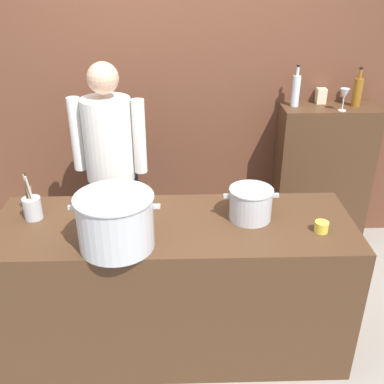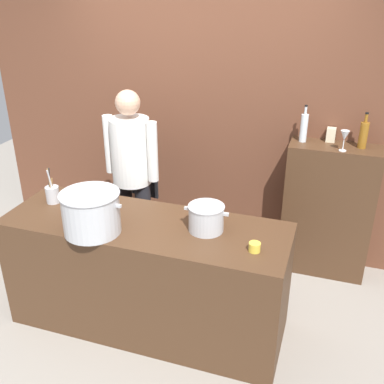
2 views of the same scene
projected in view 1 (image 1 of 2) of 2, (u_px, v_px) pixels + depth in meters
name	position (u px, v px, depth m)	size (l,w,h in m)	color
ground_plane	(176.00, 340.00, 3.00)	(8.00, 8.00, 0.00)	gray
brick_back_panel	(173.00, 65.00, 3.56)	(4.40, 0.10, 3.00)	brown
prep_counter	(175.00, 286.00, 2.79)	(2.07, 0.70, 0.90)	#472D1C
bar_cabinet	(321.00, 177.00, 3.81)	(0.76, 0.32, 1.22)	#472D1C
chef	(110.00, 161.00, 3.21)	(0.53, 0.38, 1.66)	black
stockpot_large	(116.00, 222.00, 2.32)	(0.46, 0.41, 0.29)	#B7BABF
stockpot_small	(251.00, 204.00, 2.60)	(0.31, 0.25, 0.19)	#B7BABF
utensil_crock	(32.00, 207.00, 2.60)	(0.10, 0.10, 0.28)	#B7BABF
butter_jar	(321.00, 227.00, 2.49)	(0.08, 0.08, 0.06)	yellow
wine_bottle_clear	(296.00, 90.00, 3.50)	(0.06, 0.06, 0.32)	silver
wine_bottle_amber	(357.00, 91.00, 3.50)	(0.07, 0.07, 0.30)	#8C5919
wine_glass_wide	(344.00, 95.00, 3.38)	(0.07, 0.07, 0.17)	silver
spice_tin_cream	(321.00, 96.00, 3.60)	(0.07, 0.07, 0.12)	beige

